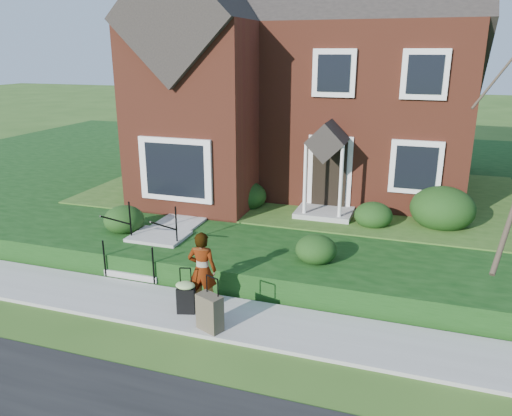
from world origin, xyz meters
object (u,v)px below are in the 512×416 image
at_px(suitcase_black, 186,296).
at_px(suitcase_olive, 210,312).
at_px(front_steps, 150,249).
at_px(woman, 202,270).

xyz_separation_m(suitcase_black, suitcase_olive, (0.72, -0.44, -0.02)).
relative_size(front_steps, woman, 1.23).
relative_size(woman, suitcase_black, 1.69).
bearing_deg(woman, suitcase_olive, 114.84).
bearing_deg(front_steps, suitcase_olive, -42.11).
bearing_deg(suitcase_black, suitcase_olive, -47.29).
relative_size(front_steps, suitcase_olive, 1.86).
xyz_separation_m(front_steps, woman, (2.16, -1.60, 0.43)).
distance_m(suitcase_black, suitcase_olive, 0.85).
bearing_deg(suitcase_black, front_steps, 119.00).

